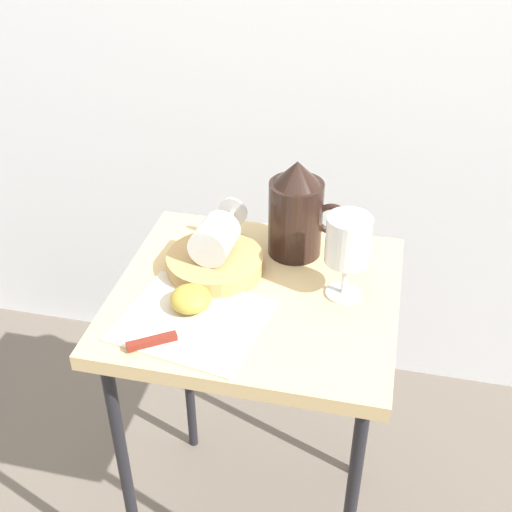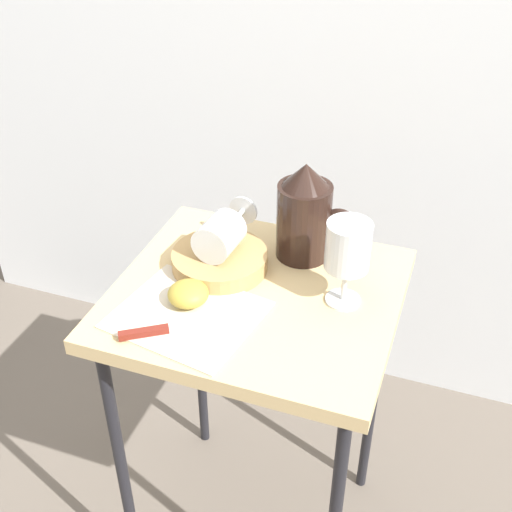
% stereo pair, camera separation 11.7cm
% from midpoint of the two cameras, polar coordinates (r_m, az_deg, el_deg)
% --- Properties ---
extents(curtain_drape, '(2.40, 0.03, 2.18)m').
position_cam_midpoint_polar(curtain_drape, '(1.61, 10.22, 20.91)').
color(curtain_drape, white).
rests_on(curtain_drape, ground_plane).
extents(table, '(0.52, 0.47, 0.72)m').
position_cam_midpoint_polar(table, '(1.27, 2.66, -5.98)').
color(table, tan).
rests_on(table, ground_plane).
extents(linen_napkin, '(0.27, 0.25, 0.00)m').
position_cam_midpoint_polar(linen_napkin, '(1.16, -3.12, -5.22)').
color(linen_napkin, beige).
rests_on(linen_napkin, table).
extents(basket_tray, '(0.19, 0.19, 0.03)m').
position_cam_midpoint_polar(basket_tray, '(1.27, -0.53, -0.47)').
color(basket_tray, tan).
rests_on(basket_tray, table).
extents(pitcher, '(0.16, 0.11, 0.20)m').
position_cam_midpoint_polar(pitcher, '(1.28, 6.84, 3.08)').
color(pitcher, black).
rests_on(pitcher, table).
extents(wine_glass_upright, '(0.08, 0.08, 0.16)m').
position_cam_midpoint_polar(wine_glass_upright, '(1.15, 10.84, 0.40)').
color(wine_glass_upright, silver).
rests_on(wine_glass_upright, table).
extents(wine_glass_tipped_near, '(0.08, 0.16, 0.08)m').
position_cam_midpoint_polar(wine_glass_tipped_near, '(1.24, -0.41, 1.73)').
color(wine_glass_tipped_near, silver).
rests_on(wine_glass_tipped_near, basket_tray).
extents(apple_half_left, '(0.07, 0.07, 0.04)m').
position_cam_midpoint_polar(apple_half_left, '(1.17, -3.06, -3.39)').
color(apple_half_left, '#B29938').
rests_on(apple_half_left, linen_napkin).
extents(knife, '(0.21, 0.15, 0.01)m').
position_cam_midpoint_polar(knife, '(1.13, -4.64, -6.44)').
color(knife, silver).
rests_on(knife, linen_napkin).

